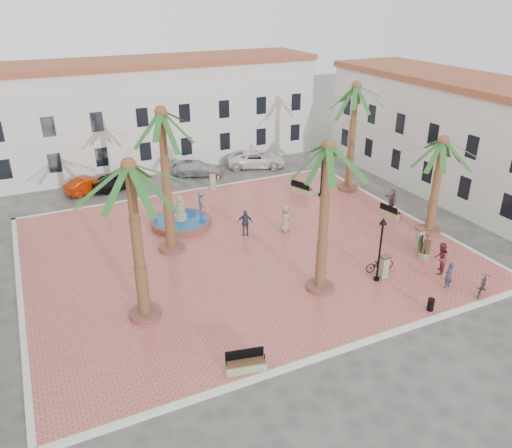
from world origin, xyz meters
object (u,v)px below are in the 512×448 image
(palm_s, at_px, (327,162))
(bollard_n, at_px, (212,180))
(car_red, at_px, (89,185))
(pedestrian_fountain_b, at_px, (245,223))
(bicycle_b, at_px, (483,285))
(pedestrian_fountain_a, at_px, (285,218))
(bench_ne, at_px, (302,190))
(lamppost_e, at_px, (323,159))
(palm_e, at_px, (441,153))
(car_silver, at_px, (197,168))
(bollard_se, at_px, (384,266))
(car_white, at_px, (256,159))
(palm_ne, at_px, (355,98))
(bollard_e, at_px, (420,238))
(pedestrian_north, at_px, (201,202))
(palm_nw, at_px, (162,128))
(lamppost_s, at_px, (381,239))
(palm_sw, at_px, (131,184))
(bench_e, at_px, (390,213))
(litter_bin, at_px, (431,305))
(cyclist_a, at_px, (449,275))
(pedestrian_east, at_px, (392,200))
(bench_se, at_px, (425,249))
(cyclist_b, at_px, (441,258))
(bicycle_a, at_px, (380,264))
(car_black, at_px, (115,181))
(fountain, at_px, (181,221))

(palm_s, height_order, bollard_n, palm_s)
(car_red, bearing_deg, pedestrian_fountain_b, -165.27)
(bicycle_b, bearing_deg, pedestrian_fountain_a, -2.09)
(bench_ne, height_order, car_red, car_red)
(palm_s, distance_m, lamppost_e, 14.38)
(palm_e, bearing_deg, car_silver, 119.84)
(palm_e, xyz_separation_m, car_red, (-19.57, 17.77, -5.02))
(bollard_se, bearing_deg, bicycle_b, -44.64)
(palm_s, distance_m, car_white, 22.53)
(palm_ne, distance_m, car_red, 22.25)
(bollard_e, distance_m, pedestrian_fountain_a, 8.68)
(lamppost_e, relative_size, pedestrian_north, 2.58)
(palm_nw, bearing_deg, lamppost_s, -42.49)
(palm_sw, bearing_deg, palm_nw, 62.69)
(bench_e, xyz_separation_m, litter_bin, (-5.75, -10.29, 0.09))
(cyclist_a, bearing_deg, lamppost_s, -48.04)
(litter_bin, height_order, cyclist_a, cyclist_a)
(bicycle_b, xyz_separation_m, pedestrian_east, (2.80, 10.95, 0.36))
(palm_sw, xyz_separation_m, pedestrian_east, (19.64, 5.14, -6.14))
(bench_e, bearing_deg, litter_bin, 139.12)
(pedestrian_fountain_a, distance_m, pedestrian_east, 8.68)
(bench_se, relative_size, bench_ne, 0.94)
(palm_sw, bearing_deg, palm_ne, 27.84)
(bollard_n, distance_m, car_red, 10.04)
(lamppost_s, bearing_deg, litter_bin, -79.87)
(lamppost_s, distance_m, pedestrian_fountain_a, 8.13)
(cyclist_b, height_order, pedestrian_fountain_b, cyclist_b)
(car_red, bearing_deg, cyclist_b, -161.47)
(lamppost_e, bearing_deg, bicycle_b, -89.21)
(palm_e, height_order, bench_e, palm_e)
(cyclist_a, bearing_deg, bollard_se, -54.67)
(bench_ne, bearing_deg, bicycle_b, 162.79)
(palm_s, distance_m, palm_e, 11.01)
(palm_sw, distance_m, lamppost_e, 19.81)
(bench_se, height_order, bicycle_a, bench_se)
(bench_ne, xyz_separation_m, car_silver, (-6.04, 8.04, 0.23))
(bollard_e, xyz_separation_m, litter_bin, (-4.13, -5.49, -0.40))
(bench_e, relative_size, pedestrian_fountain_a, 0.91)
(bicycle_b, bearing_deg, palm_ne, -38.55)
(bollard_n, bearing_deg, bollard_se, -77.50)
(bollard_se, xyz_separation_m, bicycle_b, (3.69, -3.64, -0.19))
(palm_s, bearing_deg, pedestrian_east, 33.04)
(car_black, height_order, car_silver, car_black)
(bicycle_a, bearing_deg, bench_se, -76.72)
(cyclist_b, distance_m, pedestrian_north, 16.86)
(fountain, relative_size, palm_s, 0.49)
(bench_ne, bearing_deg, bollard_se, 148.25)
(bench_se, bearing_deg, car_black, 84.20)
(bicycle_a, bearing_deg, pedestrian_fountain_b, 39.37)
(bollard_se, bearing_deg, bollard_n, 102.50)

